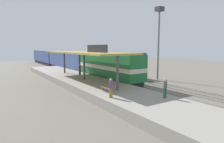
# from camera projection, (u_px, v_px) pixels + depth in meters

# --- Properties ---
(ground_plane) EXTENTS (120.00, 120.00, 0.00)m
(ground_plane) POSITION_uv_depth(u_px,v_px,m) (123.00, 81.00, 30.01)
(ground_plane) COLOR #666056
(track_near) EXTENTS (3.20, 110.00, 0.16)m
(track_near) POSITION_uv_depth(u_px,v_px,m) (112.00, 82.00, 28.92)
(track_near) COLOR #565249
(track_near) RESTS_ON ground
(track_far) EXTENTS (3.20, 110.00, 0.16)m
(track_far) POSITION_uv_depth(u_px,v_px,m) (135.00, 80.00, 31.42)
(track_far) COLOR #565249
(track_far) RESTS_ON ground
(platform) EXTENTS (6.00, 44.00, 0.90)m
(platform) POSITION_uv_depth(u_px,v_px,m) (84.00, 83.00, 26.37)
(platform) COLOR gray
(platform) RESTS_ON ground
(station_canopy) EXTENTS (5.20, 18.00, 4.70)m
(station_canopy) POSITION_uv_depth(u_px,v_px,m) (84.00, 53.00, 25.79)
(station_canopy) COLOR #47474C
(station_canopy) RESTS_ON platform
(platform_bench) EXTENTS (0.44, 1.70, 0.50)m
(platform_bench) POSITION_uv_depth(u_px,v_px,m) (107.00, 88.00, 18.65)
(platform_bench) COLOR #333338
(platform_bench) RESTS_ON platform
(locomotive) EXTENTS (2.93, 14.43, 4.44)m
(locomotive) POSITION_uv_depth(u_px,v_px,m) (108.00, 66.00, 29.58)
(locomotive) COLOR #28282D
(locomotive) RESTS_ON track_near
(passenger_carriage_front) EXTENTS (2.90, 20.00, 4.24)m
(passenger_carriage_front) POSITION_uv_depth(u_px,v_px,m) (67.00, 60.00, 44.54)
(passenger_carriage_front) COLOR #28282D
(passenger_carriage_front) RESTS_ON track_near
(passenger_carriage_rear) EXTENTS (2.90, 20.00, 4.24)m
(passenger_carriage_rear) POSITION_uv_depth(u_px,v_px,m) (45.00, 57.00, 61.82)
(passenger_carriage_rear) COLOR #28282D
(passenger_carriage_rear) RESTS_ON track_near
(freight_car) EXTENTS (2.80, 12.00, 3.54)m
(freight_car) POSITION_uv_depth(u_px,v_px,m) (113.00, 65.00, 36.79)
(freight_car) COLOR #28282D
(freight_car) RESTS_ON track_far
(light_mast) EXTENTS (1.10, 1.10, 11.70)m
(light_mast) POSITION_uv_depth(u_px,v_px,m) (159.00, 28.00, 30.60)
(light_mast) COLOR slate
(light_mast) RESTS_ON ground
(person_waiting) EXTENTS (0.34, 0.34, 1.71)m
(person_waiting) POSITION_uv_depth(u_px,v_px,m) (80.00, 69.00, 30.51)
(person_waiting) COLOR navy
(person_waiting) RESTS_ON platform
(person_walking) EXTENTS (0.34, 0.34, 1.71)m
(person_walking) POSITION_uv_depth(u_px,v_px,m) (165.00, 87.00, 16.57)
(person_walking) COLOR #23603D
(person_walking) RESTS_ON platform
(person_boarding) EXTENTS (0.34, 0.34, 1.71)m
(person_boarding) POSITION_uv_depth(u_px,v_px,m) (111.00, 87.00, 16.66)
(person_boarding) COLOR olive
(person_boarding) RESTS_ON platform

